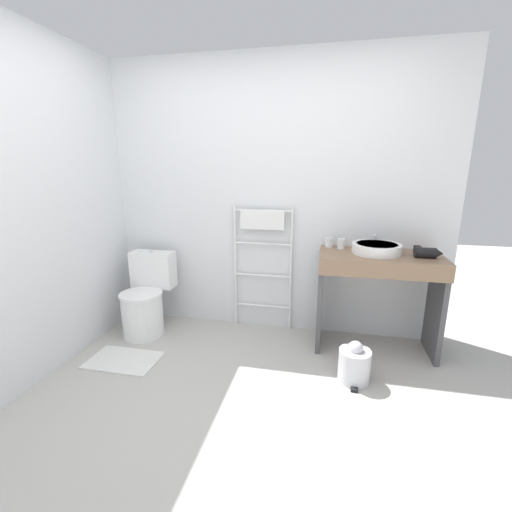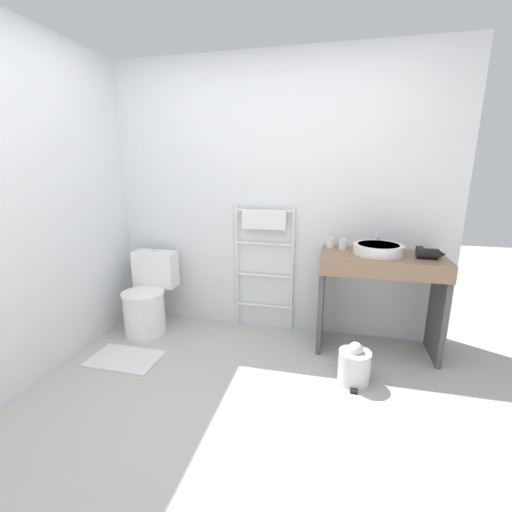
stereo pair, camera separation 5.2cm
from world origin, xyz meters
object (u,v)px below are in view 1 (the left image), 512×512
(towel_radiator, at_px, (263,241))
(sink_basin, at_px, (377,248))
(cup_near_edge, at_px, (341,244))
(trash_bin, at_px, (354,364))
(toilet, at_px, (146,299))
(hair_dryer, at_px, (426,252))
(cup_near_wall, at_px, (329,242))

(towel_radiator, relative_size, sink_basin, 3.01)
(cup_near_edge, xyz_separation_m, trash_bin, (0.12, -0.66, -0.76))
(toilet, height_order, hair_dryer, hair_dryer)
(cup_near_wall, height_order, trash_bin, cup_near_wall)
(cup_near_edge, bearing_deg, hair_dryer, -15.14)
(towel_radiator, relative_size, cup_near_wall, 14.20)
(cup_near_wall, height_order, hair_dryer, cup_near_wall)
(toilet, distance_m, cup_near_edge, 1.87)
(toilet, bearing_deg, hair_dryer, 1.75)
(cup_near_wall, bearing_deg, cup_near_edge, -21.10)
(toilet, relative_size, towel_radiator, 0.63)
(sink_basin, bearing_deg, toilet, -176.10)
(sink_basin, bearing_deg, cup_near_wall, 158.88)
(toilet, height_order, sink_basin, sink_basin)
(towel_radiator, relative_size, cup_near_edge, 13.61)
(hair_dryer, bearing_deg, toilet, -178.25)
(sink_basin, bearing_deg, hair_dryer, -10.28)
(sink_basin, relative_size, hair_dryer, 1.91)
(cup_near_wall, bearing_deg, towel_radiator, 177.46)
(sink_basin, distance_m, cup_near_edge, 0.30)
(cup_near_wall, relative_size, trash_bin, 0.26)
(cup_near_wall, bearing_deg, trash_bin, -72.21)
(sink_basin, relative_size, trash_bin, 1.25)
(trash_bin, bearing_deg, cup_near_edge, 100.38)
(toilet, bearing_deg, cup_near_edge, 7.97)
(trash_bin, bearing_deg, toilet, 167.61)
(toilet, relative_size, sink_basin, 1.90)
(towel_radiator, bearing_deg, hair_dryer, -10.10)
(sink_basin, bearing_deg, towel_radiator, 169.96)
(toilet, bearing_deg, cup_near_wall, 9.82)
(sink_basin, relative_size, cup_near_edge, 4.52)
(towel_radiator, xyz_separation_m, hair_dryer, (1.35, -0.24, 0.02))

